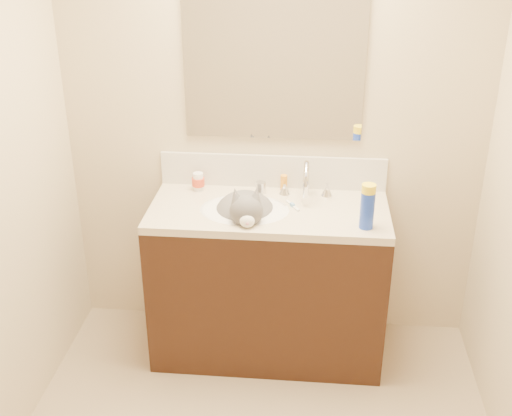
% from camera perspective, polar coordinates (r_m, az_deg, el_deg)
% --- Properties ---
extents(room_shell, '(2.24, 2.54, 2.52)m').
position_cam_1_polar(room_shell, '(2.07, -0.72, 4.09)').
color(room_shell, '#C9B595').
rests_on(room_shell, ground).
extents(vanity_cabinet, '(1.20, 0.55, 0.82)m').
position_cam_1_polar(vanity_cabinet, '(3.43, 1.08, -6.77)').
color(vanity_cabinet, black).
rests_on(vanity_cabinet, ground).
extents(counter_slab, '(1.20, 0.55, 0.04)m').
position_cam_1_polar(counter_slab, '(3.22, 1.14, -0.30)').
color(counter_slab, beige).
rests_on(counter_slab, vanity_cabinet).
extents(basin, '(0.45, 0.36, 0.14)m').
position_cam_1_polar(basin, '(3.23, -1.03, -1.25)').
color(basin, white).
rests_on(basin, vanity_cabinet).
extents(faucet, '(0.28, 0.20, 0.21)m').
position_cam_1_polar(faucet, '(3.30, 4.46, 2.26)').
color(faucet, silver).
rests_on(faucet, counter_slab).
extents(cat, '(0.39, 0.45, 0.33)m').
position_cam_1_polar(cat, '(3.20, -0.94, -0.56)').
color(cat, '#535053').
rests_on(cat, basin).
extents(backsplash, '(1.20, 0.02, 0.18)m').
position_cam_1_polar(backsplash, '(3.42, 1.49, 3.27)').
color(backsplash, silver).
rests_on(backsplash, counter_slab).
extents(mirror, '(0.90, 0.02, 0.80)m').
position_cam_1_polar(mirror, '(3.24, 1.61, 12.97)').
color(mirror, white).
rests_on(mirror, room_shell).
extents(pill_bottle, '(0.07, 0.07, 0.10)m').
position_cam_1_polar(pill_bottle, '(3.41, -5.16, 2.36)').
color(pill_bottle, white).
rests_on(pill_bottle, counter_slab).
extents(pill_label, '(0.09, 0.09, 0.04)m').
position_cam_1_polar(pill_label, '(3.41, -5.16, 2.33)').
color(pill_label, red).
rests_on(pill_label, pill_bottle).
extents(silver_jar, '(0.07, 0.07, 0.06)m').
position_cam_1_polar(silver_jar, '(3.37, 0.41, 1.85)').
color(silver_jar, '#B7B7BC').
rests_on(silver_jar, counter_slab).
extents(amber_bottle, '(0.04, 0.04, 0.09)m').
position_cam_1_polar(amber_bottle, '(3.38, 2.49, 2.20)').
color(amber_bottle, orange).
rests_on(amber_bottle, counter_slab).
extents(toothbrush, '(0.08, 0.12, 0.01)m').
position_cam_1_polar(toothbrush, '(3.23, 3.26, 0.21)').
color(toothbrush, white).
rests_on(toothbrush, counter_slab).
extents(toothbrush_head, '(0.03, 0.03, 0.02)m').
position_cam_1_polar(toothbrush_head, '(3.23, 3.26, 0.27)').
color(toothbrush_head, '#5C8DC3').
rests_on(toothbrush_head, counter_slab).
extents(spray_can, '(0.08, 0.08, 0.18)m').
position_cam_1_polar(spray_can, '(3.02, 9.85, -0.19)').
color(spray_can, blue).
rests_on(spray_can, counter_slab).
extents(spray_cap, '(0.08, 0.08, 0.04)m').
position_cam_1_polar(spray_cap, '(2.98, 10.00, 1.71)').
color(spray_cap, yellow).
rests_on(spray_cap, spray_can).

